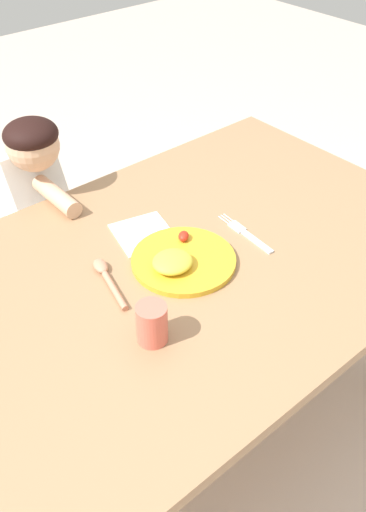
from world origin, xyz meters
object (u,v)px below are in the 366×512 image
fork (247,234)px  person (41,231)px  spoon (107,277)px  drinking_cup (152,323)px  plate (181,260)px

fork → person: person is taller
spoon → drinking_cup: size_ratio=2.03×
spoon → person: bearing=5.5°
drinking_cup → plate: bearing=36.0°
plate → person: person is taller
person → spoon: bearing=81.6°
drinking_cup → person: bearing=81.6°
fork → spoon: size_ratio=1.07×
plate → person: 0.65m
plate → drinking_cup: 0.26m
fork → spoon: 0.40m
spoon → drinking_cup: (-0.03, -0.22, 0.04)m
fork → plate: bearing=88.4°
drinking_cup → spoon: bearing=81.5°
plate → spoon: bearing=157.6°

